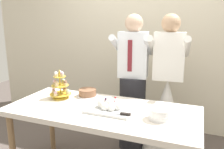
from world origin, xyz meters
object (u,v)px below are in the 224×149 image
(round_cake, at_px, (87,93))
(person_groom, at_px, (133,91))
(main_cake_tray, at_px, (110,106))
(plate_stack, at_px, (160,114))
(cupcake_stand, at_px, (60,87))
(dessert_table, at_px, (102,116))
(person_bride, at_px, (166,107))

(round_cake, xyz_separation_m, person_groom, (0.38, 0.47, -0.07))
(round_cake, distance_m, person_groom, 0.60)
(main_cake_tray, xyz_separation_m, plate_stack, (0.46, -0.03, 0.01))
(round_cake, bearing_deg, main_cake_tray, -37.07)
(plate_stack, relative_size, person_groom, 0.11)
(cupcake_stand, bearing_deg, round_cake, 31.40)
(cupcake_stand, relative_size, plate_stack, 1.61)
(dessert_table, xyz_separation_m, person_groom, (0.09, 0.73, 0.05))
(main_cake_tray, distance_m, person_groom, 0.76)
(main_cake_tray, bearing_deg, plate_stack, -3.40)
(dessert_table, height_order, plate_stack, plate_stack)
(main_cake_tray, relative_size, plate_stack, 2.30)
(dessert_table, distance_m, main_cake_tray, 0.15)
(dessert_table, relative_size, cupcake_stand, 5.90)
(round_cake, bearing_deg, cupcake_stand, -148.60)
(person_groom, bearing_deg, plate_stack, -59.36)
(person_bride, bearing_deg, cupcake_stand, -147.70)
(main_cake_tray, relative_size, person_groom, 0.26)
(cupcake_stand, distance_m, round_cake, 0.30)
(plate_stack, height_order, round_cake, plate_stack)
(cupcake_stand, distance_m, person_groom, 0.89)
(dessert_table, bearing_deg, plate_stack, -4.74)
(cupcake_stand, relative_size, person_groom, 0.18)
(main_cake_tray, height_order, plate_stack, main_cake_tray)
(plate_stack, distance_m, person_groom, 0.91)
(dessert_table, relative_size, person_bride, 1.08)
(person_groom, relative_size, person_bride, 1.00)
(dessert_table, bearing_deg, person_groom, 82.89)
(plate_stack, bearing_deg, person_bride, 93.66)
(cupcake_stand, xyz_separation_m, plate_stack, (1.08, -0.17, -0.07))
(plate_stack, relative_size, round_cake, 0.79)
(person_groom, height_order, person_bride, same)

